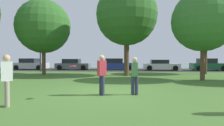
{
  "coord_description": "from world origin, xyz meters",
  "views": [
    {
      "loc": [
        0.9,
        -8.03,
        1.51
      ],
      "look_at": [
        0.0,
        2.88,
        1.23
      ],
      "focal_mm": 29.62,
      "sensor_mm": 36.0,
      "label": 1
    }
  ],
  "objects": [
    {
      "name": "oak_tree_center",
      "position": [
        8.41,
        10.45,
        4.43
      ],
      "size": [
        4.03,
        4.03,
        6.46
      ],
      "color": "brown",
      "rests_on": "ground_plane"
    },
    {
      "name": "maple_tree_far",
      "position": [
        -6.86,
        8.6,
        4.46
      ],
      "size": [
        4.96,
        4.96,
        6.95
      ],
      "color": "brown",
      "rests_on": "ground_plane"
    },
    {
      "name": "frisbee_disc",
      "position": [
        -1.13,
        -1.31,
        1.22
      ],
      "size": [
        0.35,
        0.35,
        0.06
      ],
      "color": "#EA2D6B"
    },
    {
      "name": "person_catcher",
      "position": [
        -0.13,
        -0.57,
        0.9
      ],
      "size": [
        0.39,
        0.37,
        1.64
      ],
      "rotation": [
        0.0,
        0.0,
        -2.5
      ],
      "color": "#2D334C",
      "rests_on": "ground_plane"
    },
    {
      "name": "parked_car_white",
      "position": [
        5.15,
        15.8,
        0.62
      ],
      "size": [
        4.46,
        1.96,
        1.34
      ],
      "color": "white",
      "rests_on": "ground_plane"
    },
    {
      "name": "parked_car_grey",
      "position": [
        -6.33,
        16.05,
        0.65
      ],
      "size": [
        4.47,
        1.98,
        1.44
      ],
      "color": "slate",
      "rests_on": "ground_plane"
    },
    {
      "name": "oak_tree_right",
      "position": [
        0.84,
        8.05,
        5.25
      ],
      "size": [
        5.28,
        5.28,
        7.91
      ],
      "color": "brown",
      "rests_on": "ground_plane"
    },
    {
      "name": "parked_car_silver",
      "position": [
        -12.06,
        15.81,
        0.68
      ],
      "size": [
        4.34,
        2.05,
        1.5
      ],
      "color": "#B7B7BC",
      "rests_on": "ground_plane"
    },
    {
      "name": "road_strip",
      "position": [
        0.0,
        16.0,
        0.0
      ],
      "size": [
        44.0,
        6.4,
        0.01
      ],
      "primitive_type": "cube",
      "color": "#28282B",
      "rests_on": "ground_plane"
    },
    {
      "name": "parked_car_blue",
      "position": [
        -0.59,
        16.24,
        0.68
      ],
      "size": [
        4.56,
        2.01,
        1.5
      ],
      "color": "#233893",
      "rests_on": "ground_plane"
    },
    {
      "name": "birch_tree_lone",
      "position": [
        6.09,
        5.17,
        4.1
      ],
      "size": [
        4.25,
        4.25,
        6.23
      ],
      "color": "brown",
      "rests_on": "ground_plane"
    },
    {
      "name": "person_thrower",
      "position": [
        -2.85,
        -2.58,
        0.9
      ],
      "size": [
        0.39,
        0.37,
        1.63
      ],
      "rotation": [
        0.0,
        0.0,
        0.64
      ],
      "color": "gray",
      "rests_on": "ground_plane"
    },
    {
      "name": "ground_plane",
      "position": [
        0.0,
        0.0,
        0.0
      ],
      "size": [
        44.0,
        44.0,
        0.0
      ],
      "primitive_type": "plane",
      "color": "#47702D"
    },
    {
      "name": "street_lamp_post",
      "position": [
        -8.94,
        12.2,
        2.25
      ],
      "size": [
        0.14,
        0.14,
        4.5
      ],
      "primitive_type": "cylinder",
      "color": "#2D2D33",
      "rests_on": "ground_plane"
    },
    {
      "name": "parked_car_green",
      "position": [
        10.88,
        15.74,
        0.68
      ],
      "size": [
        4.06,
        2.01,
        1.5
      ],
      "color": "#195633",
      "rests_on": "ground_plane"
    },
    {
      "name": "person_walking",
      "position": [
        1.21,
        -0.38,
        0.85
      ],
      "size": [
        0.3,
        0.34,
        1.56
      ],
      "rotation": [
        0.0,
        0.0,
        1.64
      ],
      "color": "#2D334C",
      "rests_on": "ground_plane"
    }
  ]
}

